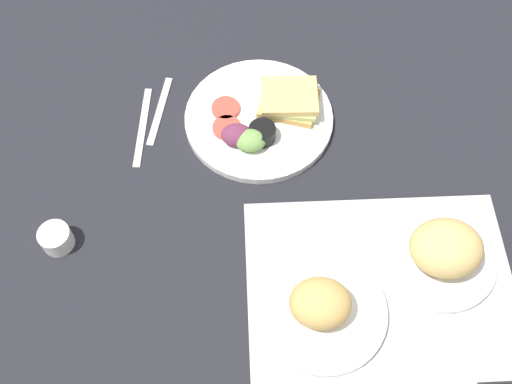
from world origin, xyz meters
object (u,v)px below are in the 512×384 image
at_px(serving_tray, 380,287).
at_px(bread_plate_near, 443,251).
at_px(fork, 160,110).
at_px(bread_plate_far, 322,307).
at_px(knife, 143,126).
at_px(plate_with_salad, 262,118).
at_px(espresso_cup, 56,238).

height_order(serving_tray, bread_plate_near, bread_plate_near).
bearing_deg(fork, serving_tray, 55.83).
relative_size(bread_plate_far, knife, 1.11).
bearing_deg(knife, plate_with_salad, 94.57).
bearing_deg(espresso_cup, bread_plate_near, 177.82).
bearing_deg(bread_plate_near, plate_with_salad, -44.06).
relative_size(plate_with_salad, espresso_cup, 5.24).
bearing_deg(bread_plate_near, espresso_cup, -2.18).
distance_m(plate_with_salad, espresso_cup, 0.45).
height_order(serving_tray, espresso_cup, espresso_cup).
height_order(serving_tray, knife, serving_tray).
relative_size(espresso_cup, knife, 0.29).
bearing_deg(serving_tray, knife, -36.54).
distance_m(espresso_cup, fork, 0.33).
bearing_deg(espresso_cup, knife, -114.94).
bearing_deg(plate_with_salad, serving_tray, 120.90).
height_order(plate_with_salad, espresso_cup, plate_with_salad).
distance_m(serving_tray, bread_plate_far, 0.12).
height_order(fork, knife, same).
bearing_deg(serving_tray, espresso_cup, -7.36).
bearing_deg(knife, serving_tray, 54.18).
bearing_deg(knife, bread_plate_near, 63.40).
relative_size(fork, knife, 0.89).
height_order(bread_plate_far, espresso_cup, bread_plate_far).
relative_size(serving_tray, bread_plate_far, 2.14).
bearing_deg(bread_plate_far, espresso_cup, -15.02).
xyz_separation_m(bread_plate_near, fork, (0.51, -0.32, -0.05)).
bearing_deg(bread_plate_far, fork, -53.57).
xyz_separation_m(serving_tray, bread_plate_far, (0.10, 0.05, 0.03)).
relative_size(bread_plate_far, fork, 1.24).
bearing_deg(bread_plate_near, fork, -32.00).
bearing_deg(fork, bread_plate_far, 44.00).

